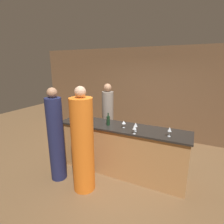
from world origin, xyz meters
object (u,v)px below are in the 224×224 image
object	(u,v)px
guest_0	(83,145)
wine_bottle_0	(108,120)
bartender	(108,122)
guest_1	(56,138)

from	to	relation	value
guest_0	wine_bottle_0	xyz separation A→B (m)	(0.14, 0.74, 0.26)
bartender	guest_1	xyz separation A→B (m)	(-0.43, -1.41, 0.02)
wine_bottle_0	guest_1	bearing A→B (deg)	-138.58
guest_0	guest_1	size ratio (longest dim) A/B	1.03
bartender	guest_0	xyz separation A→B (m)	(0.23, -1.45, 0.03)
guest_1	bartender	bearing A→B (deg)	73.16
bartender	guest_0	bearing A→B (deg)	99.09
guest_0	guest_1	xyz separation A→B (m)	(-0.66, 0.04, -0.02)
guest_1	wine_bottle_0	xyz separation A→B (m)	(0.80, 0.70, 0.27)
guest_1	wine_bottle_0	world-z (taller)	guest_1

